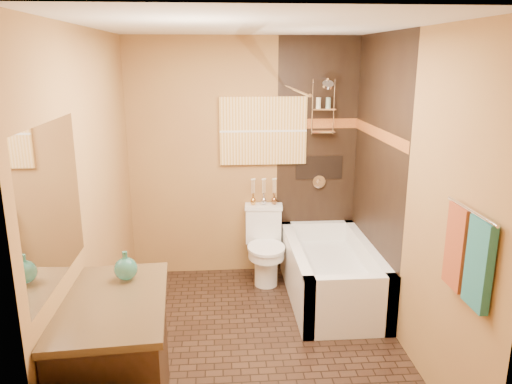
{
  "coord_description": "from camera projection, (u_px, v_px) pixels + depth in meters",
  "views": [
    {
      "loc": [
        -0.27,
        -3.64,
        2.29
      ],
      "look_at": [
        0.04,
        0.4,
        1.19
      ],
      "focal_mm": 35.0,
      "sensor_mm": 36.0,
      "label": 1
    }
  ],
  "objects": [
    {
      "name": "floor",
      "position": [
        255.0,
        344.0,
        4.12
      ],
      "size": [
        3.0,
        3.0,
        0.0
      ],
      "primitive_type": "plane",
      "color": "black",
      "rests_on": "ground"
    },
    {
      "name": "alcove_tile_back",
      "position": [
        317.0,
        158.0,
        5.28
      ],
      "size": [
        0.85,
        0.01,
        2.5
      ],
      "primitive_type": "cube",
      "color": "black",
      "rests_on": "wall_back"
    },
    {
      "name": "bathtub",
      "position": [
        331.0,
        277.0,
        4.84
      ],
      "size": [
        0.8,
        1.5,
        0.55
      ],
      "color": "white",
      "rests_on": "floor"
    },
    {
      "name": "ceiling",
      "position": [
        255.0,
        26.0,
        3.46
      ],
      "size": [
        3.0,
        3.0,
        0.0
      ],
      "primitive_type": "plane",
      "color": "silver",
      "rests_on": "wall_back"
    },
    {
      "name": "bud_vases",
      "position": [
        264.0,
        191.0,
        5.23
      ],
      "size": [
        0.28,
        0.06,
        0.28
      ],
      "color": "#C1873C",
      "rests_on": "toilet"
    },
    {
      "name": "sunset_painting",
      "position": [
        263.0,
        131.0,
        5.15
      ],
      "size": [
        0.9,
        0.04,
        0.7
      ],
      "primitive_type": "cube",
      "color": "gold",
      "rests_on": "wall_back"
    },
    {
      "name": "towel_teal",
      "position": [
        479.0,
        264.0,
        2.76
      ],
      "size": [
        0.05,
        0.22,
        0.52
      ],
      "primitive_type": "cube",
      "color": "#1F6963",
      "rests_on": "towel_bar"
    },
    {
      "name": "towel_bar",
      "position": [
        471.0,
        211.0,
        2.82
      ],
      "size": [
        0.02,
        0.55,
        0.02
      ],
      "primitive_type": "cylinder",
      "rotation": [
        1.57,
        0.0,
        0.0
      ],
      "color": "silver",
      "rests_on": "wall_right"
    },
    {
      "name": "wall_right",
      "position": [
        408.0,
        195.0,
        3.88
      ],
      "size": [
        0.02,
        3.0,
        2.5
      ],
      "primitive_type": "cube",
      "color": "#9F773D",
      "rests_on": "floor"
    },
    {
      "name": "wall_front",
      "position": [
        279.0,
        285.0,
        2.35
      ],
      "size": [
        2.4,
        0.02,
        2.5
      ],
      "primitive_type": "cube",
      "color": "#9F773D",
      "rests_on": "floor"
    },
    {
      "name": "wall_back",
      "position": [
        244.0,
        159.0,
        5.23
      ],
      "size": [
        2.4,
        0.02,
        2.5
      ],
      "primitive_type": "cube",
      "color": "#9F773D",
      "rests_on": "floor"
    },
    {
      "name": "toilet",
      "position": [
        265.0,
        245.0,
        5.2
      ],
      "size": [
        0.41,
        0.6,
        0.78
      ],
      "rotation": [
        0.0,
        0.0,
        -0.09
      ],
      "color": "white",
      "rests_on": "floor"
    },
    {
      "name": "mosaic_band_right",
      "position": [
        378.0,
        133.0,
        4.5
      ],
      "size": [
        0.01,
        1.5,
        0.1
      ],
      "primitive_type": "cube",
      "color": "brown",
      "rests_on": "alcove_tile_right"
    },
    {
      "name": "towel_rust",
      "position": [
        457.0,
        247.0,
        3.01
      ],
      "size": [
        0.05,
        0.22,
        0.52
      ],
      "primitive_type": "cube",
      "color": "maroon",
      "rests_on": "towel_bar"
    },
    {
      "name": "mosaic_band_back",
      "position": [
        318.0,
        124.0,
        5.17
      ],
      "size": [
        0.85,
        0.01,
        0.1
      ],
      "primitive_type": "cube",
      "color": "brown",
      "rests_on": "alcove_tile_back"
    },
    {
      "name": "alcove_niche",
      "position": [
        319.0,
        168.0,
        5.3
      ],
      "size": [
        0.5,
        0.01,
        0.25
      ],
      "primitive_type": "cube",
      "color": "black",
      "rests_on": "alcove_tile_back"
    },
    {
      "name": "vanity_mirror",
      "position": [
        54.0,
        204.0,
        2.77
      ],
      "size": [
        0.01,
        1.0,
        0.9
      ],
      "primitive_type": "cube",
      "color": "white",
      "rests_on": "wall_left"
    },
    {
      "name": "teal_bottle",
      "position": [
        126.0,
        266.0,
        3.18
      ],
      "size": [
        0.2,
        0.2,
        0.23
      ],
      "primitive_type": null,
      "rotation": [
        0.0,
        0.0,
        0.41
      ],
      "color": "#277562",
      "rests_on": "vanity"
    },
    {
      "name": "alcove_tile_right",
      "position": [
        377.0,
        173.0,
        4.6
      ],
      "size": [
        0.01,
        1.5,
        2.5
      ],
      "primitive_type": "cube",
      "color": "black",
      "rests_on": "wall_right"
    },
    {
      "name": "vanity",
      "position": [
        116.0,
        366.0,
        3.06
      ],
      "size": [
        0.7,
        1.07,
        0.91
      ],
      "rotation": [
        0.0,
        0.0,
        0.07
      ],
      "color": "black",
      "rests_on": "floor"
    },
    {
      "name": "wall_left",
      "position": [
        94.0,
        202.0,
        3.7
      ],
      "size": [
        0.02,
        3.0,
        2.5
      ],
      "primitive_type": "cube",
      "color": "#9F773D",
      "rests_on": "floor"
    },
    {
      "name": "curtain_rod",
      "position": [
        294.0,
        89.0,
        4.34
      ],
      "size": [
        0.03,
        1.55,
        0.03
      ],
      "primitive_type": "cylinder",
      "rotation": [
        1.57,
        0.0,
        0.0
      ],
      "color": "silver",
      "rests_on": "wall_back"
    },
    {
      "name": "shower_fixtures",
      "position": [
        323.0,
        120.0,
        5.07
      ],
      "size": [
        0.24,
        0.33,
        1.16
      ],
      "color": "silver",
      "rests_on": "floor"
    }
  ]
}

